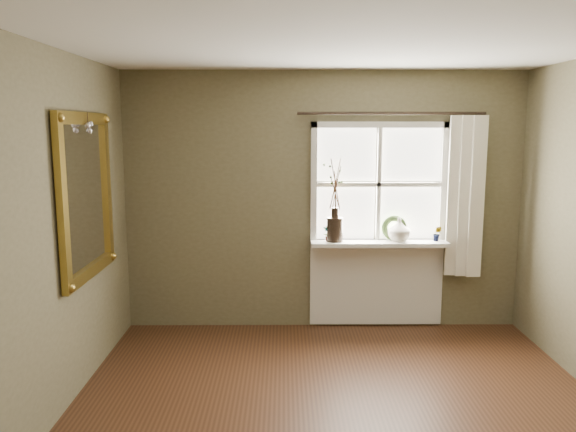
% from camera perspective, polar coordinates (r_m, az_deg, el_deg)
% --- Properties ---
extents(ceiling, '(4.50, 4.50, 0.00)m').
position_cam_1_polar(ceiling, '(3.43, 6.60, 18.20)').
color(ceiling, silver).
rests_on(ceiling, ground).
extents(wall_back, '(4.00, 0.10, 2.60)m').
position_cam_1_polar(wall_back, '(5.73, 3.58, 1.51)').
color(wall_back, brown).
rests_on(wall_back, ground).
extents(wall_left, '(0.10, 4.50, 2.60)m').
position_cam_1_polar(wall_left, '(3.82, -26.05, -3.23)').
color(wall_left, brown).
rests_on(wall_left, ground).
extents(window_frame, '(1.36, 0.06, 1.24)m').
position_cam_1_polar(window_frame, '(5.70, 9.18, 3.20)').
color(window_frame, silver).
rests_on(window_frame, wall_back).
extents(window_sill, '(1.36, 0.26, 0.04)m').
position_cam_1_polar(window_sill, '(5.68, 9.22, -2.74)').
color(window_sill, silver).
rests_on(window_sill, wall_back).
extents(window_apron, '(1.36, 0.04, 0.88)m').
position_cam_1_polar(window_apron, '(5.89, 8.93, -6.71)').
color(window_apron, silver).
rests_on(window_apron, ground).
extents(dark_jug, '(0.20, 0.20, 0.24)m').
position_cam_1_polar(dark_jug, '(5.60, 4.77, -1.37)').
color(dark_jug, black).
rests_on(dark_jug, window_sill).
extents(cream_vase, '(0.26, 0.26, 0.24)m').
position_cam_1_polar(cream_vase, '(5.69, 11.22, -1.36)').
color(cream_vase, beige).
rests_on(cream_vase, window_sill).
extents(wreath, '(0.28, 0.21, 0.27)m').
position_cam_1_polar(wreath, '(5.73, 10.73, -1.49)').
color(wreath, '#2F451E').
rests_on(wreath, window_sill).
extents(potted_plant_left, '(0.09, 0.07, 0.16)m').
position_cam_1_polar(potted_plant_left, '(5.60, 4.02, -1.77)').
color(potted_plant_left, '#2F451E').
rests_on(potted_plant_left, window_sill).
extents(potted_plant_right, '(0.10, 0.10, 0.15)m').
position_cam_1_polar(potted_plant_right, '(5.79, 14.91, -1.73)').
color(potted_plant_right, '#2F451E').
rests_on(potted_plant_right, window_sill).
extents(curtain, '(0.36, 0.12, 1.59)m').
position_cam_1_polar(curtain, '(5.82, 17.51, 1.87)').
color(curtain, silver).
rests_on(curtain, wall_back).
extents(curtain_rod, '(1.84, 0.03, 0.03)m').
position_cam_1_polar(curtain_rod, '(5.63, 10.49, 10.23)').
color(curtain_rod, black).
rests_on(curtain_rod, wall_back).
extents(gilt_mirror, '(0.10, 1.10, 1.31)m').
position_cam_1_polar(gilt_mirror, '(4.72, -19.81, 1.96)').
color(gilt_mirror, white).
rests_on(gilt_mirror, wall_left).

